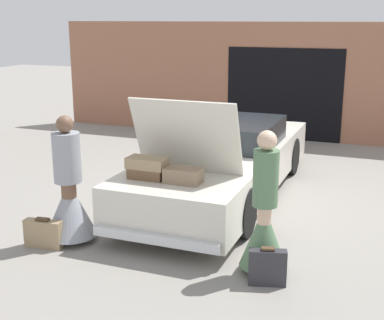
# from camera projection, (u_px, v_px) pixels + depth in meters

# --- Properties ---
(ground_plane) EXTENTS (40.00, 40.00, 0.00)m
(ground_plane) POSITION_uv_depth(u_px,v_px,m) (224.00, 194.00, 9.02)
(ground_plane) COLOR gray
(garage_wall_back) EXTENTS (12.00, 0.14, 2.80)m
(garage_wall_back) POSITION_uv_depth(u_px,v_px,m) (285.00, 82.00, 12.88)
(garage_wall_back) COLOR #9E664C
(garage_wall_back) RESTS_ON ground_plane
(car) EXTENTS (1.81, 5.44, 1.87)m
(car) POSITION_uv_depth(u_px,v_px,m) (224.00, 161.00, 8.88)
(car) COLOR silver
(car) RESTS_ON ground_plane
(person_left) EXTENTS (0.68, 0.68, 1.70)m
(person_left) POSITION_uv_depth(u_px,v_px,m) (69.00, 198.00, 7.01)
(person_left) COLOR brown
(person_left) RESTS_ON ground_plane
(person_right) EXTENTS (0.55, 0.55, 1.69)m
(person_right) POSITION_uv_depth(u_px,v_px,m) (264.00, 223.00, 6.12)
(person_right) COLOR beige
(person_right) RESTS_ON ground_plane
(suitcase_beside_left_person) EXTENTS (0.52, 0.19, 0.40)m
(suitcase_beside_left_person) POSITION_uv_depth(u_px,v_px,m) (43.00, 234.00, 6.91)
(suitcase_beside_left_person) COLOR #9E8460
(suitcase_beside_left_person) RESTS_ON ground_plane
(suitcase_beside_right_person) EXTENTS (0.44, 0.24, 0.45)m
(suitcase_beside_right_person) POSITION_uv_depth(u_px,v_px,m) (267.00, 267.00, 5.92)
(suitcase_beside_right_person) COLOR #2D2D33
(suitcase_beside_right_person) RESTS_ON ground_plane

